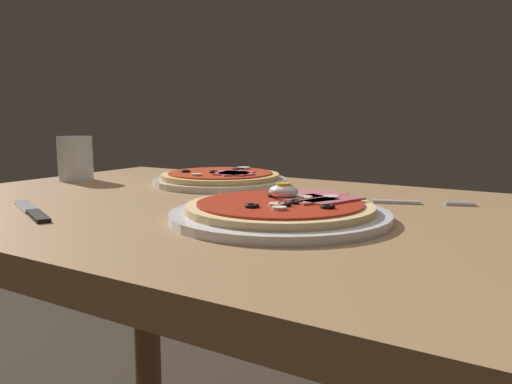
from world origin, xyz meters
name	(u,v)px	position (x,y,z in m)	size (l,w,h in m)	color
dining_table	(221,282)	(0.00, 0.00, 0.60)	(1.07, 0.73, 0.73)	#9E754C
pizza_foreground	(281,211)	(0.15, -0.06, 0.75)	(0.30, 0.30, 0.05)	white
pizza_across_left	(221,179)	(-0.14, 0.19, 0.75)	(0.27, 0.27, 0.03)	silver
water_glass_near	(76,162)	(-0.44, 0.07, 0.77)	(0.07, 0.07, 0.10)	silver
fork	(414,202)	(0.26, 0.16, 0.74)	(0.15, 0.07, 0.00)	silver
knife	(33,212)	(-0.18, -0.21, 0.74)	(0.18, 0.10, 0.01)	silver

